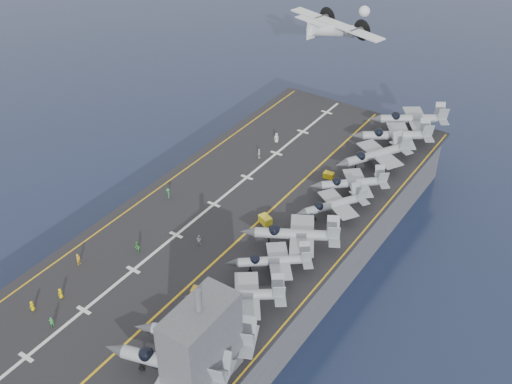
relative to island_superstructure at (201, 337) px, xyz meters
The scene contains 31 objects.
ground 38.02m from the island_superstructure, 116.57° to the left, with size 500.00×500.00×0.00m, color #142135.
hull 35.94m from the island_superstructure, 116.57° to the left, with size 36.00×90.00×10.00m, color #56595E.
flight_deck 34.41m from the island_superstructure, 116.57° to the left, with size 38.00×92.00×0.40m, color black.
foul_line 33.17m from the island_superstructure, 111.80° to the left, with size 0.35×90.00×0.02m, color gold.
landing_centerline 37.38m from the island_superstructure, 124.99° to the left, with size 0.50×90.00×0.02m, color silver.
deck_edge_port 44.50m from the island_superstructure, 136.85° to the left, with size 0.25×90.00×0.02m, color gold.
deck_edge_stbd 31.12m from the island_superstructure, 83.35° to the left, with size 0.25×90.00×0.02m, color gold.
island_superstructure is the anchor object (origin of this frame).
fighter_jet_0 5.81m from the island_superstructure, 145.70° to the right, with size 18.83×15.07×5.71m, color #A2AAB2, non-canonical shape.
fighter_jet_1 6.70m from the island_superstructure, 127.78° to the left, with size 18.96×16.29×5.55m, color #9BA3AD, non-canonical shape.
fighter_jet_2 14.07m from the island_superstructure, 103.95° to the left, with size 16.87×15.86×4.88m, color #9EA6AF, non-canonical shape.
fighter_jet_3 22.39m from the island_superstructure, 98.95° to the left, with size 15.30×14.65×4.44m, color gray, non-canonical shape.
fighter_jet_4 28.81m from the island_superstructure, 97.24° to the left, with size 18.45×16.48×5.35m, color #969FA8, non-canonical shape.
fighter_jet_5 39.22m from the island_superstructure, 93.96° to the left, with size 14.26×15.59×4.50m, color #8C9499, non-canonical shape.
fighter_jet_6 46.48m from the island_superstructure, 93.54° to the left, with size 16.15×15.73×4.71m, color #939BA1, non-canonical shape.
fighter_jet_7 56.70m from the island_superstructure, 93.52° to the left, with size 16.47×18.31×5.30m, color gray, non-canonical shape.
fighter_jet_8 65.21m from the island_superstructure, 92.81° to the left, with size 18.85×17.55×5.45m, color #979FA8, non-canonical shape.
tow_cart_a 16.07m from the island_superstructure, 130.09° to the left, with size 2.51×1.98×1.32m, color gold, non-canonical shape.
tow_cart_b 33.15m from the island_superstructure, 109.57° to the left, with size 2.58×2.20×1.32m, color gold, non-canonical shape.
tow_cart_c 49.44m from the island_superstructure, 100.22° to the left, with size 1.89×1.33×1.07m, color gold, non-canonical shape.
crew_0 27.95m from the island_superstructure, behind, with size 0.73×1.03×1.64m, color #E3C507.
crew_1 30.09m from the island_superstructure, 167.33° to the left, with size 0.89×1.24×1.95m, color gold.
crew_2 27.58m from the island_superstructure, 149.95° to the left, with size 1.35×1.43×1.98m, color green.
crew_3 40.10m from the island_superstructure, 136.50° to the left, with size 1.34×1.32×1.88m, color #28803E.
crew_4 52.48m from the island_superstructure, 116.05° to the left, with size 1.12×1.36×1.94m, color silver.
crew_5 58.74m from the island_superstructure, 113.49° to the left, with size 1.41×1.19×2.00m, color silver.
crew_6 23.67m from the island_superstructure, 168.70° to the right, with size 1.20×1.23×1.72m, color green.
crew_7 27.13m from the island_superstructure, 129.20° to the left, with size 1.03×0.73×1.64m, color silver.
transport_plane 85.61m from the island_superstructure, 107.75° to the left, with size 28.79×23.21×5.94m, color silver, non-canonical shape.
fighter_jet_9 73.23m from the island_superstructure, 92.50° to the left, with size 18.85×17.55×5.45m, color #979FA8, non-canonical shape.
crew_8 26.35m from the island_superstructure, behind, with size 0.73×1.03×1.64m, color #E3C507.
Camera 1 is at (49.12, -69.26, 74.92)m, focal length 45.00 mm.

